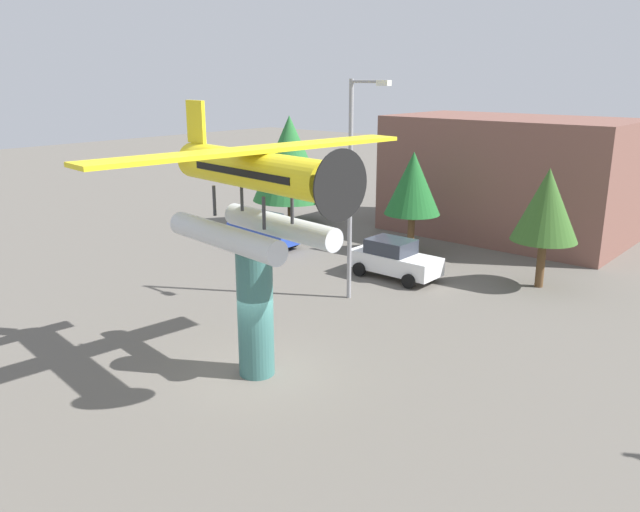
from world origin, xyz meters
name	(u,v)px	position (x,y,z in m)	size (l,w,h in m)	color
ground_plane	(257,373)	(0.00, 0.00, 0.00)	(140.00, 140.00, 0.00)	#605B54
display_pedestal	(255,310)	(0.00, 0.00, 2.10)	(1.10, 1.10, 4.21)	#386B66
floatplane_monument	(254,187)	(0.13, -0.01, 5.88)	(7.04, 10.46, 4.00)	silver
car_near_blue	(263,230)	(-10.94, 10.94, 0.88)	(4.20, 2.02, 1.76)	#2847B7
car_mid_white	(394,259)	(-2.37, 10.91, 0.88)	(4.20, 2.02, 1.76)	white
streetlight_primary	(354,178)	(-2.00, 7.36, 5.06)	(1.84, 0.28, 8.83)	gray
storefront_building	(508,177)	(-2.17, 22.00, 3.36)	(13.16, 7.49, 6.72)	brown
tree_west	(290,158)	(-13.54, 15.82, 4.08)	(4.64, 4.64, 6.66)	brown
tree_east	(413,184)	(-4.02, 14.87, 3.66)	(2.87, 2.87, 5.28)	brown
tree_center_back	(547,205)	(3.26, 13.95, 3.64)	(2.82, 2.82, 5.23)	brown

